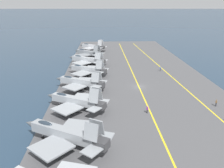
# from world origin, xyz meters

# --- Properties ---
(ground_plane) EXTENTS (2000.00, 2000.00, 0.00)m
(ground_plane) POSITION_xyz_m (0.00, 0.00, 0.00)
(ground_plane) COLOR #23384C
(carrier_deck) EXTENTS (176.39, 48.24, 0.40)m
(carrier_deck) POSITION_xyz_m (0.00, 0.00, 0.20)
(carrier_deck) COLOR #4C4C4F
(carrier_deck) RESTS_ON ground
(deck_stripe_foul_line) EXTENTS (158.51, 9.52, 0.01)m
(deck_stripe_foul_line) POSITION_xyz_m (0.00, -13.27, 0.40)
(deck_stripe_foul_line) COLOR yellow
(deck_stripe_foul_line) RESTS_ON carrier_deck
(deck_stripe_centerline) EXTENTS (158.75, 0.36, 0.01)m
(deck_stripe_centerline) POSITION_xyz_m (0.00, 0.00, 0.40)
(deck_stripe_centerline) COLOR yellow
(deck_stripe_centerline) RESTS_ON carrier_deck
(parked_jet_second) EXTENTS (13.67, 17.03, 6.30)m
(parked_jet_second) POSITION_xyz_m (-30.51, 17.63, 2.95)
(parked_jet_second) COLOR gray
(parked_jet_second) RESTS_ON carrier_deck
(parked_jet_third) EXTENTS (12.94, 15.76, 6.33)m
(parked_jet_third) POSITION_xyz_m (-15.58, 17.22, 2.77)
(parked_jet_third) COLOR #93999E
(parked_jet_third) RESTS_ON carrier_deck
(parked_jet_fourth) EXTENTS (12.08, 15.70, 6.02)m
(parked_jet_fourth) POSITION_xyz_m (-1.95, 17.35, 2.91)
(parked_jet_fourth) COLOR #93999E
(parked_jet_fourth) RESTS_ON carrier_deck
(parked_jet_fifth) EXTENTS (13.68, 15.02, 5.94)m
(parked_jet_fifth) POSITION_xyz_m (12.67, 16.11, 2.59)
(parked_jet_fifth) COLOR #93999E
(parked_jet_fifth) RESTS_ON carrier_deck
(parked_jet_sixth) EXTENTS (13.95, 16.67, 5.83)m
(parked_jet_sixth) POSITION_xyz_m (26.77, 17.06, 2.71)
(parked_jet_sixth) COLOR #9EA3A8
(parked_jet_sixth) RESTS_ON carrier_deck
(parked_jet_seventh) EXTENTS (13.92, 14.79, 6.32)m
(parked_jet_seventh) POSITION_xyz_m (40.34, 17.21, 2.84)
(parked_jet_seventh) COLOR gray
(parked_jet_seventh) RESTS_ON carrier_deck
(parked_jet_eighth) EXTENTS (12.63, 14.97, 6.22)m
(parked_jet_eighth) POSITION_xyz_m (55.92, 15.78, 2.93)
(parked_jet_eighth) COLOR #A8AAAF
(parked_jet_eighth) RESTS_ON carrier_deck
(crew_purple_vest) EXTENTS (0.43, 0.46, 1.74)m
(crew_purple_vest) POSITION_xyz_m (-18.04, 0.85, 1.36)
(crew_purple_vest) COLOR #232328
(crew_purple_vest) RESTS_ON carrier_deck
(crew_blue_vest) EXTENTS (0.41, 0.46, 1.65)m
(crew_blue_vest) POSITION_xyz_m (16.91, -10.59, 1.31)
(crew_blue_vest) COLOR #383328
(crew_blue_vest) RESTS_ON carrier_deck
(crew_brown_vest) EXTENTS (0.44, 0.46, 1.79)m
(crew_brown_vest) POSITION_xyz_m (-15.01, -16.60, 1.38)
(crew_brown_vest) COLOR #232328
(crew_brown_vest) RESTS_ON carrier_deck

